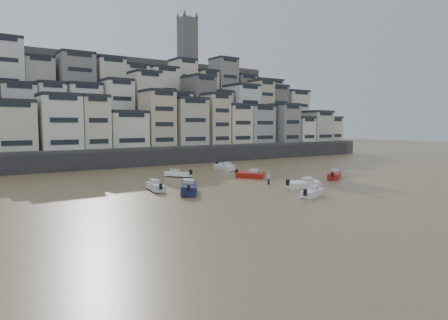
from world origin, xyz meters
TOP-DOWN VIEW (x-y plane):
  - ground at (0.00, 0.00)m, footprint 400.00×400.00m
  - harbor_wall at (10.00, 65.00)m, footprint 140.00×3.00m
  - hillside at (14.73, 104.84)m, footprint 141.04×66.00m
  - boat_e at (19.18, 35.83)m, footprint 4.24×5.51m
  - boat_a at (14.65, 17.58)m, footprint 5.13×3.33m
  - boat_c at (2.92, 28.59)m, footprint 5.41×7.19m
  - boat_f at (0.26, 33.01)m, footprint 2.76×5.69m
  - boat_h at (9.74, 44.12)m, footprint 4.23×5.22m
  - boat_b at (18.46, 22.78)m, footprint 5.78×2.81m
  - boat_d at (30.42, 27.14)m, footprint 5.96×4.82m
  - boat_i at (22.08, 47.84)m, footprint 2.42×6.22m
  - person_pink at (17.01, 28.61)m, footprint 0.44×0.44m

SIDE VIEW (x-z plane):
  - ground at x=0.00m, z-range 0.00..0.00m
  - boat_a at x=14.65m, z-range 0.00..1.33m
  - boat_h at x=9.74m, z-range 0.00..1.40m
  - boat_e at x=19.18m, z-range 0.00..1.46m
  - boat_f at x=0.26m, z-range 0.00..1.49m
  - boat_b at x=18.46m, z-range 0.00..1.51m
  - boat_d at x=30.42m, z-range 0.00..1.60m
  - boat_i at x=22.08m, z-range 0.00..1.66m
  - person_pink at x=17.01m, z-range 0.00..1.74m
  - boat_c at x=2.92m, z-range 0.00..1.90m
  - harbor_wall at x=10.00m, z-range 0.00..3.50m
  - hillside at x=14.73m, z-range -11.99..38.01m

